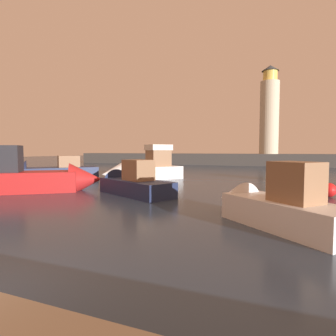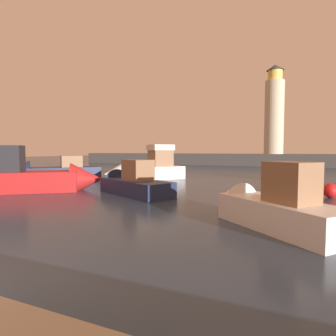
% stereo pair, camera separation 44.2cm
% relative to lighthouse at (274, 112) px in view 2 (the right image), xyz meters
% --- Properties ---
extents(ground_plane, '(220.00, 220.00, 0.00)m').
position_rel_lighthouse_xyz_m(ground_plane, '(-3.57, -26.90, -10.13)').
color(ground_plane, '#2D3D51').
extents(breakwater, '(75.99, 4.09, 2.30)m').
position_rel_lighthouse_xyz_m(breakwater, '(-3.57, 0.00, -8.98)').
color(breakwater, '#423F3D').
rests_on(breakwater, ground_plane).
extents(lighthouse, '(3.46, 3.46, 16.52)m').
position_rel_lighthouse_xyz_m(lighthouse, '(0.00, 0.00, 0.00)').
color(lighthouse, beige).
rests_on(lighthouse, breakwater).
extents(motorboat_0, '(6.95, 8.07, 4.02)m').
position_rel_lighthouse_xyz_m(motorboat_0, '(-10.70, -31.59, -9.08)').
color(motorboat_0, white).
rests_on(motorboat_0, ground_plane).
extents(motorboat_1, '(8.09, 8.54, 3.02)m').
position_rel_lighthouse_xyz_m(motorboat_1, '(-19.73, -35.27, -9.38)').
color(motorboat_1, '#1E284C').
rests_on(motorboat_1, ground_plane).
extents(motorboat_2, '(7.56, 5.30, 2.82)m').
position_rel_lighthouse_xyz_m(motorboat_2, '(-7.56, -39.90, -9.45)').
color(motorboat_2, '#1E284C').
rests_on(motorboat_2, ground_plane).
extents(motorboat_3, '(6.05, 5.68, 2.87)m').
position_rel_lighthouse_xyz_m(motorboat_3, '(1.83, -44.83, -9.38)').
color(motorboat_3, white).
rests_on(motorboat_3, ground_plane).
extents(motorboat_5, '(8.93, 7.51, 3.73)m').
position_rel_lighthouse_xyz_m(motorboat_5, '(-13.77, -41.65, -9.15)').
color(motorboat_5, '#B21E1E').
rests_on(motorboat_5, ground_plane).
extents(mooring_buoy, '(0.90, 0.90, 0.90)m').
position_rel_lighthouse_xyz_m(mooring_buoy, '(5.13, -36.59, -9.68)').
color(mooring_buoy, red).
rests_on(mooring_buoy, ground_plane).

